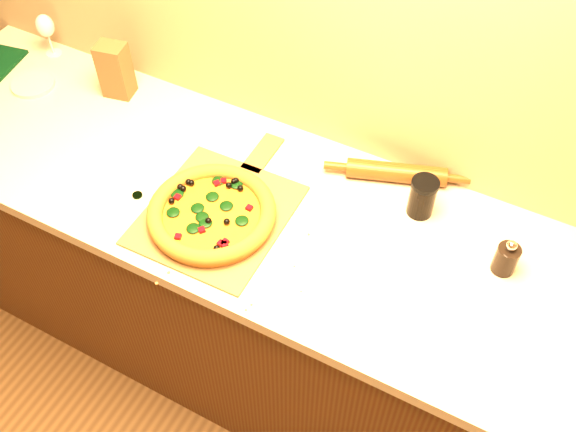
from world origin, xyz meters
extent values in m
plane|color=#9E8460|center=(0.00, 1.75, 1.35)|extent=(4.00, 0.00, 4.00)
cube|color=#4B2310|center=(0.00, 1.43, 0.43)|extent=(2.80, 0.65, 0.86)
cube|color=beige|center=(0.00, 1.43, 0.88)|extent=(2.84, 0.68, 0.04)
cube|color=brown|center=(-0.25, 1.33, 0.90)|extent=(0.38, 0.42, 0.01)
cube|color=brown|center=(-0.26, 1.60, 0.90)|extent=(0.07, 0.17, 0.01)
cylinder|color=#AF6D2B|center=(-0.25, 1.31, 0.92)|extent=(0.33, 0.33, 0.02)
cylinder|color=orange|center=(-0.25, 1.31, 0.93)|extent=(0.28, 0.28, 0.01)
torus|color=#974C1B|center=(-0.25, 1.31, 0.94)|extent=(0.35, 0.35, 0.04)
ellipsoid|color=black|center=(-0.20, 1.34, 0.94)|extent=(0.04, 0.04, 0.01)
sphere|color=black|center=(-0.30, 1.29, 0.94)|extent=(0.02, 0.02, 0.02)
cube|color=maroon|center=(-0.23, 1.26, 0.94)|extent=(0.02, 0.02, 0.01)
cylinder|color=black|center=(-0.49, 1.29, 0.90)|extent=(0.03, 0.03, 0.01)
cylinder|color=black|center=(0.49, 1.52, 0.94)|extent=(0.06, 0.06, 0.08)
sphere|color=silver|center=(0.49, 1.52, 1.00)|extent=(0.03, 0.03, 0.03)
cylinder|color=#613110|center=(0.13, 1.69, 0.93)|extent=(0.29, 0.15, 0.06)
cylinder|color=#613110|center=(0.29, 1.75, 0.93)|extent=(0.07, 0.04, 0.02)
cylinder|color=#613110|center=(-0.04, 1.63, 0.93)|extent=(0.07, 0.04, 0.02)
cylinder|color=silver|center=(-1.15, 1.69, 0.90)|extent=(0.05, 0.05, 0.00)
cylinder|color=silver|center=(-1.15, 1.69, 0.94)|extent=(0.01, 0.01, 0.07)
ellipsoid|color=silver|center=(-1.15, 1.69, 1.01)|extent=(0.06, 0.06, 0.08)
cube|color=brown|center=(-0.81, 1.63, 0.99)|extent=(0.10, 0.09, 0.18)
cylinder|color=black|center=(0.23, 1.60, 0.95)|extent=(0.07, 0.07, 0.11)
cylinder|color=black|center=(0.23, 1.60, 1.01)|extent=(0.07, 0.07, 0.01)
cylinder|color=beige|center=(-1.09, 1.52, 0.91)|extent=(0.19, 0.19, 0.01)
camera|label=1|loc=(0.45, 0.41, 2.25)|focal=40.00mm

